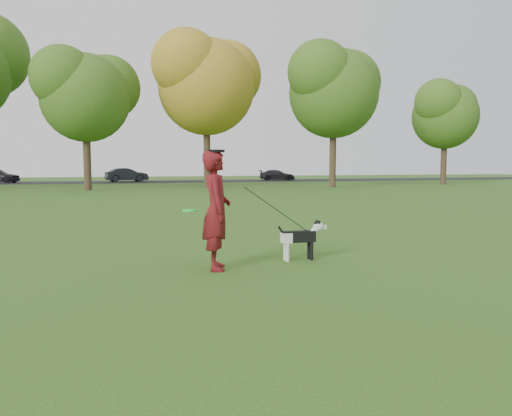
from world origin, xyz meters
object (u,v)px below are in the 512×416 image
object	(u,v)px
man	(216,210)
car_mid	(127,175)
dog	(302,235)
car_right	(277,175)

from	to	relation	value
man	car_mid	size ratio (longest dim) A/B	0.50
man	dog	world-z (taller)	man
dog	car_mid	distance (m)	40.27
car_right	dog	bearing A→B (deg)	172.47
dog	car_mid	xyz separation A→B (m)	(-1.68, 40.24, 0.22)
car_mid	man	bearing A→B (deg)	167.57
man	dog	bearing A→B (deg)	-69.21
man	car_mid	xyz separation A→B (m)	(-0.05, 40.57, -0.30)
man	car_mid	distance (m)	40.58
car_mid	car_right	size ratio (longest dim) A/B	1.06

